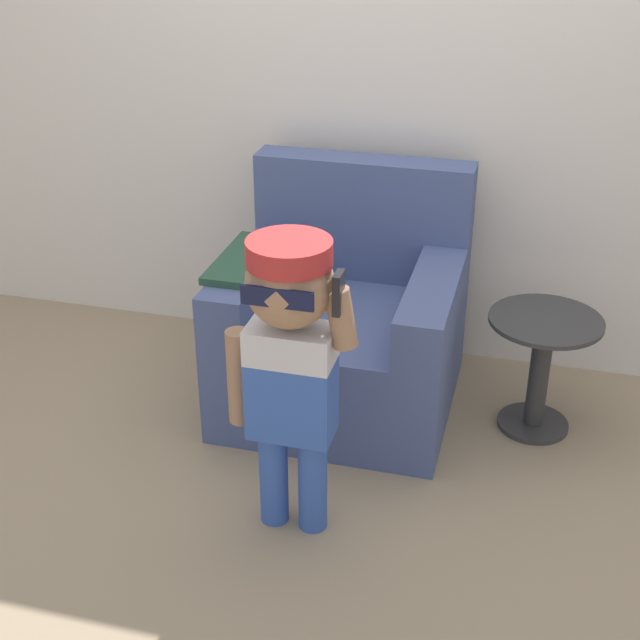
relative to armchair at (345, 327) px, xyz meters
The scene contains 5 objects.
ground_plane 0.34m from the armchair, 88.45° to the right, with size 10.00×10.00×0.00m, color #998466.
wall_back 1.10m from the armchair, 89.78° to the left, with size 10.00×0.05×2.60m.
armchair is the anchor object (origin of this frame).
person_child 0.92m from the armchair, 88.42° to the right, with size 0.43×0.32×1.06m.
side_table 0.80m from the armchair, ahead, with size 0.44×0.44×0.49m.
Camera 1 is at (0.74, -3.09, 2.07)m, focal length 50.00 mm.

